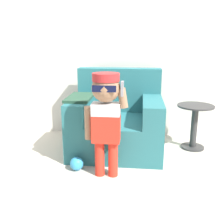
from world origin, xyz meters
name	(u,v)px	position (x,y,z in m)	size (l,w,h in m)	color
ground_plane	(105,150)	(0.00, 0.00, 0.00)	(10.00, 10.00, 0.00)	beige
wall_back	(111,37)	(0.00, 0.65, 1.30)	(10.00, 0.05, 2.60)	silver
armchair	(117,122)	(0.13, 0.08, 0.33)	(1.04, 0.91, 0.93)	#286B70
person_child	(106,109)	(0.09, -0.59, 0.65)	(0.40, 0.30, 0.98)	red
side_table	(194,123)	(1.04, 0.19, 0.32)	(0.42, 0.42, 0.53)	#333333
toy_ball	(77,164)	(-0.22, -0.52, 0.07)	(0.13, 0.13, 0.13)	#3399D1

